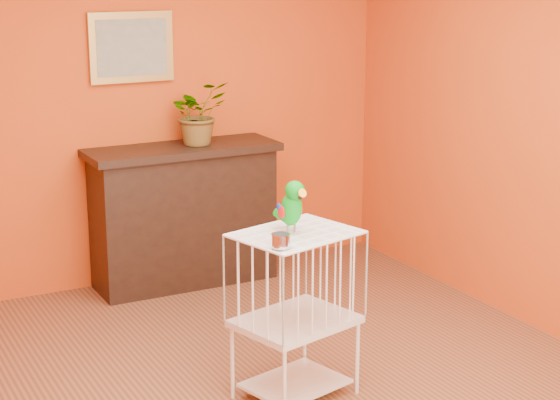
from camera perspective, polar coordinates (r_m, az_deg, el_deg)
ground at (r=5.31m, az=-0.29°, el=-11.98°), size 4.50×4.50×0.00m
room_shell at (r=4.81m, az=-0.32°, el=5.14°), size 4.50×4.50×4.50m
console_cabinet at (r=6.94m, az=-5.88°, el=-0.93°), size 1.41×0.51×1.04m
potted_plant at (r=6.84m, az=-5.04°, el=4.88°), size 0.50×0.54×0.36m
framed_picture at (r=6.82m, az=-9.04°, el=9.18°), size 0.62×0.04×0.50m
birdcage at (r=5.14m, az=0.95°, el=-6.90°), size 0.71×0.61×0.95m
feed_cup at (r=4.72m, az=0.05°, el=-2.48°), size 0.10×0.10×0.07m
parrot at (r=4.96m, az=0.70°, el=-0.34°), size 0.15×0.26×0.29m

